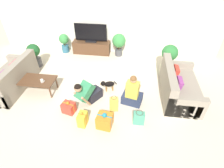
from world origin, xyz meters
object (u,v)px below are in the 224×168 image
at_px(tv_console, 92,47).
at_px(potted_plant_back_right, 119,42).
at_px(sofa_left, 11,79).
at_px(mug, 42,81).
at_px(coffee_table, 36,81).
at_px(gift_box_b, 105,121).
at_px(gift_bag_a, 139,118).
at_px(tv, 91,34).
at_px(potted_plant_corner_left, 34,54).
at_px(potted_plant_corner_right, 169,55).
at_px(gift_box_c, 69,108).
at_px(gift_box_a, 83,119).
at_px(potted_plant_back_left, 64,42).
at_px(person_sitting, 132,93).
at_px(dog, 108,84).
at_px(gift_bag_b, 114,104).
at_px(sofa_right, 178,86).
at_px(person_kneeling, 88,92).

relative_size(tv_console, potted_plant_back_right, 1.68).
bearing_deg(sofa_left, mug, 82.34).
height_order(coffee_table, gift_box_b, gift_box_b).
bearing_deg(tv_console, gift_bag_a, -60.24).
xyz_separation_m(tv, gift_bag_a, (1.88, -3.29, -0.61)).
height_order(potted_plant_corner_left, potted_plant_back_right, potted_plant_back_right).
bearing_deg(potted_plant_back_right, potted_plant_corner_right, -25.94).
relative_size(gift_box_c, mug, 2.98).
bearing_deg(gift_box_a, potted_plant_back_right, 81.99).
xyz_separation_m(potted_plant_back_left, gift_box_a, (1.64, -3.44, -0.26)).
distance_m(person_sitting, dog, 0.83).
height_order(tv, potted_plant_corner_left, tv).
bearing_deg(coffee_table, potted_plant_corner_left, 117.94).
bearing_deg(coffee_table, dog, 8.38).
height_order(potted_plant_back_right, gift_bag_a, potted_plant_back_right).
bearing_deg(coffee_table, potted_plant_back_right, 49.44).
height_order(gift_bag_b, mug, mug).
xyz_separation_m(sofa_right, mug, (-3.71, -0.45, 0.16)).
height_order(gift_box_a, gift_box_c, gift_box_a).
height_order(potted_plant_back_right, mug, potted_plant_back_right).
bearing_deg(person_sitting, dog, -16.43).
relative_size(sofa_left, tv, 1.47).
relative_size(tv, dog, 2.55).
distance_m(coffee_table, potted_plant_corner_right, 4.13).
height_order(potted_plant_corner_left, gift_bag_b, potted_plant_corner_left).
height_order(sofa_right, gift_box_c, sofa_right).
bearing_deg(potted_plant_corner_left, dog, -20.43).
relative_size(gift_box_b, gift_bag_b, 0.95).
height_order(sofa_right, gift_bag_a, sofa_right).
xyz_separation_m(gift_box_c, gift_bag_b, (1.12, 0.21, 0.07)).
relative_size(coffee_table, potted_plant_corner_right, 1.14).
bearing_deg(gift_box_a, tv, 99.41).
distance_m(potted_plant_corner_right, gift_box_b, 3.12).
relative_size(sofa_left, coffee_table, 1.66).
distance_m(gift_box_b, gift_bag_b, 0.55).
bearing_deg(gift_box_a, gift_bag_a, 8.92).
distance_m(gift_bag_b, mug, 2.08).
bearing_deg(potted_plant_back_right, person_kneeling, -101.27).
distance_m(person_kneeling, gift_box_b, 0.94).
distance_m(person_sitting, mug, 2.47).
xyz_separation_m(sofa_left, person_sitting, (3.53, -0.17, 0.02)).
xyz_separation_m(potted_plant_corner_left, mug, (0.92, -1.37, -0.01)).
distance_m(potted_plant_corner_left, potted_plant_back_left, 1.31).
bearing_deg(potted_plant_back_right, sofa_right, -47.95).
xyz_separation_m(potted_plant_corner_left, gift_box_a, (2.28, -2.30, -0.30)).
bearing_deg(tv_console, coffee_table, -112.30).
xyz_separation_m(dog, mug, (-1.75, -0.38, 0.23)).
relative_size(potted_plant_back_right, person_sitting, 0.95).
xyz_separation_m(person_sitting, gift_bag_a, (0.19, -0.70, -0.14)).
bearing_deg(person_kneeling, tv, 134.28).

